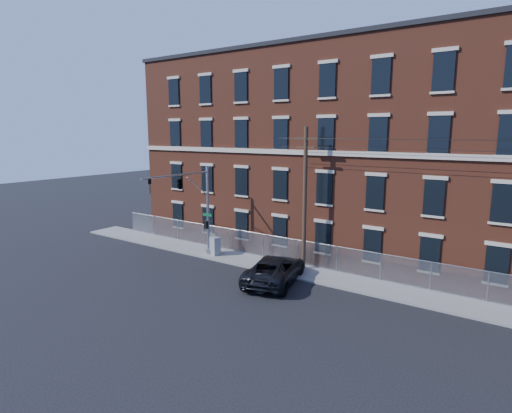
{
  "coord_description": "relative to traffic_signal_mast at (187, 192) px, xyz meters",
  "views": [
    {
      "loc": [
        15.51,
        -19.88,
        9.73
      ],
      "look_at": [
        -1.03,
        4.0,
        4.54
      ],
      "focal_mm": 29.2,
      "sensor_mm": 36.0,
      "label": 1
    }
  ],
  "objects": [
    {
      "name": "ground",
      "position": [
        6.0,
        -2.18,
        -5.39
      ],
      "size": [
        140.0,
        140.0,
        0.0
      ],
      "primitive_type": "plane",
      "color": "black",
      "rests_on": "ground"
    },
    {
      "name": "pickup_truck",
      "position": [
        7.63,
        0.13,
        -4.52
      ],
      "size": [
        4.32,
        6.75,
        1.73
      ],
      "primitive_type": "imported",
      "rotation": [
        0.0,
        0.0,
        3.39
      ],
      "color": "black",
      "rests_on": "ground"
    },
    {
      "name": "utility_cabinet",
      "position": [
        0.46,
        2.46,
        -4.55
      ],
      "size": [
        1.28,
        0.95,
        1.43
      ],
      "primitive_type": "cube",
      "rotation": [
        0.0,
        0.0,
        -0.37
      ],
      "color": "gray",
      "rests_on": "sidewalk"
    },
    {
      "name": "traffic_signal_mast",
      "position": [
        0.0,
        0.0,
        0.0
      ],
      "size": [
        0.9,
        6.75,
        7.0
      ],
      "color": "#9EA0A5",
      "rests_on": "ground"
    },
    {
      "name": "chain_link_fence",
      "position": [
        18.0,
        4.12,
        -4.33
      ],
      "size": [
        59.06,
        0.06,
        1.85
      ],
      "color": "#A5A8AD",
      "rests_on": "ground"
    },
    {
      "name": "sidewalk",
      "position": [
        18.0,
        2.82,
        -5.33
      ],
      "size": [
        65.0,
        3.0,
        0.12
      ],
      "primitive_type": "cube",
      "color": "gray",
      "rests_on": "ground"
    },
    {
      "name": "utility_pole_near",
      "position": [
        8.0,
        3.42,
        -0.05
      ],
      "size": [
        1.8,
        0.28,
        10.0
      ],
      "color": "#412E20",
      "rests_on": "ground"
    },
    {
      "name": "mill_building",
      "position": [
        18.0,
        11.75,
        2.76
      ],
      "size": [
        55.3,
        14.32,
        16.3
      ],
      "color": "brown",
      "rests_on": "ground"
    }
  ]
}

